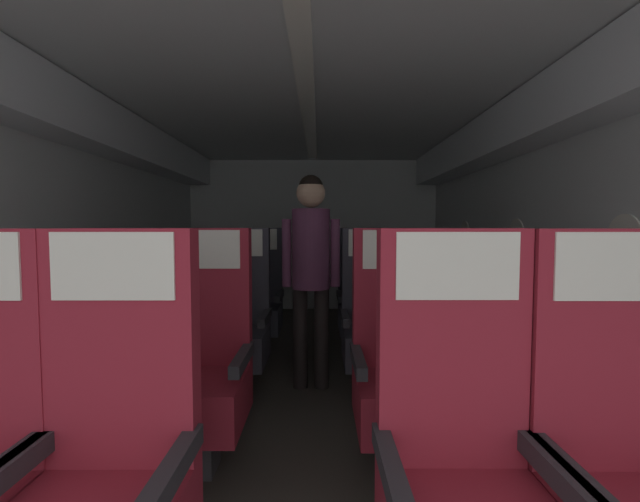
% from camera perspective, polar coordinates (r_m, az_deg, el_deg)
% --- Properties ---
extents(ground, '(3.87, 6.65, 0.02)m').
position_cam_1_polar(ground, '(3.14, -1.67, -19.46)').
color(ground, '#3D3833').
extents(fuselage_shell, '(3.75, 6.30, 2.24)m').
position_cam_1_polar(fuselage_shell, '(3.21, -1.53, 10.57)').
color(fuselage_shell, silver).
rests_on(fuselage_shell, ground).
extents(seat_a_left_aisle, '(0.48, 0.49, 1.20)m').
position_cam_1_polar(seat_a_left_aisle, '(1.44, -27.72, -26.33)').
color(seat_a_left_aisle, '#38383D').
rests_on(seat_a_left_aisle, ground).
extents(seat_a_right_aisle, '(0.48, 0.49, 1.20)m').
position_cam_1_polar(seat_a_right_aisle, '(1.56, 37.53, -24.26)').
color(seat_a_right_aisle, '#38383D').
rests_on(seat_a_right_aisle, ground).
extents(seat_a_right_window, '(0.48, 0.49, 1.20)m').
position_cam_1_polar(seat_a_right_window, '(1.37, 19.67, -27.74)').
color(seat_a_right_window, '#38383D').
rests_on(seat_a_right_window, ground).
extents(seat_b_left_window, '(0.48, 0.49, 1.20)m').
position_cam_1_polar(seat_b_left_window, '(2.38, -27.03, -14.30)').
color(seat_b_left_window, '#38383D').
rests_on(seat_b_left_window, ground).
extents(seat_b_left_aisle, '(0.48, 0.49, 1.20)m').
position_cam_1_polar(seat_b_left_aisle, '(2.23, -15.83, -15.24)').
color(seat_b_left_aisle, '#38383D').
rests_on(seat_b_left_aisle, ground).
extents(seat_b_right_aisle, '(0.48, 0.49, 1.20)m').
position_cam_1_polar(seat_b_right_aisle, '(2.31, 22.94, -14.74)').
color(seat_b_right_aisle, '#38383D').
rests_on(seat_b_right_aisle, ground).
extents(seat_b_right_window, '(0.48, 0.49, 1.20)m').
position_cam_1_polar(seat_b_right_window, '(2.17, 11.32, -15.72)').
color(seat_b_right_window, '#38383D').
rests_on(seat_b_right_window, ground).
extents(seat_c_left_window, '(0.48, 0.49, 1.20)m').
position_cam_1_polar(seat_c_left_window, '(3.21, -19.12, -9.55)').
color(seat_c_left_window, '#38383D').
rests_on(seat_c_left_window, ground).
extents(seat_c_left_aisle, '(0.48, 0.49, 1.20)m').
position_cam_1_polar(seat_c_left_aisle, '(3.09, -11.26, -9.93)').
color(seat_c_left_aisle, '#38383D').
rests_on(seat_c_left_aisle, ground).
extents(seat_c_right_aisle, '(0.48, 0.49, 1.20)m').
position_cam_1_polar(seat_c_right_aisle, '(3.13, 16.33, -9.82)').
color(seat_c_right_aisle, '#38383D').
rests_on(seat_c_right_aisle, ground).
extents(seat_c_right_window, '(0.48, 0.49, 1.20)m').
position_cam_1_polar(seat_c_right_window, '(3.06, 7.75, -10.03)').
color(seat_c_right_window, '#38383D').
rests_on(seat_c_right_window, ground).
extents(seat_d_left_window, '(0.48, 0.49, 1.20)m').
position_cam_1_polar(seat_d_left_window, '(4.06, -14.99, -6.80)').
color(seat_d_left_window, '#38383D').
rests_on(seat_d_left_window, ground).
extents(seat_d_left_aisle, '(0.48, 0.49, 1.20)m').
position_cam_1_polar(seat_d_left_aisle, '(3.97, -8.46, -6.96)').
color(seat_d_left_aisle, '#38383D').
rests_on(seat_d_left_aisle, ground).
extents(seat_d_right_aisle, '(0.48, 0.49, 1.20)m').
position_cam_1_polar(seat_d_right_aisle, '(4.00, 12.76, -6.91)').
color(seat_d_right_aisle, '#38383D').
rests_on(seat_d_right_aisle, ground).
extents(seat_d_right_window, '(0.48, 0.49, 1.20)m').
position_cam_1_polar(seat_d_right_window, '(3.93, 6.19, -7.04)').
color(seat_d_right_window, '#38383D').
rests_on(seat_d_right_window, ground).
extents(flight_attendant, '(0.43, 0.28, 1.59)m').
position_cam_1_polar(flight_attendant, '(3.04, -1.02, -0.97)').
color(flight_attendant, black).
rests_on(flight_attendant, ground).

